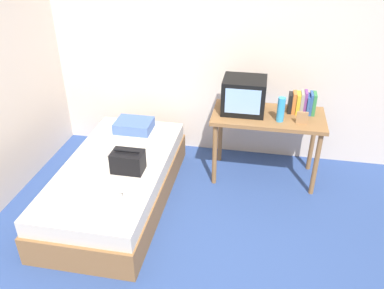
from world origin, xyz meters
TOP-DOWN VIEW (x-y plane):
  - ground_plane at (0.00, 0.00)m, footprint 8.00×8.00m
  - wall_back at (0.00, 2.00)m, footprint 5.20×0.10m
  - bed at (-0.86, 0.73)m, footprint 1.00×2.00m
  - desk at (0.59, 1.46)m, footprint 1.16×0.60m
  - tv at (0.32, 1.49)m, footprint 0.44×0.39m
  - water_bottle at (0.70, 1.33)m, footprint 0.08×0.08m
  - book_row at (0.92, 1.57)m, footprint 0.27×0.17m
  - picture_frame at (0.91, 1.31)m, footprint 0.11×0.02m
  - pillow at (-0.89, 1.44)m, footprint 0.41×0.32m
  - handbag at (-0.69, 0.64)m, footprint 0.30×0.20m
  - magazine at (-0.99, 0.37)m, footprint 0.21×0.29m
  - remote_dark at (-0.63, 0.18)m, footprint 0.04×0.16m
  - remote_silver at (-1.00, 0.82)m, footprint 0.04×0.14m
  - folded_towel at (-0.72, 0.07)m, footprint 0.28×0.22m

SIDE VIEW (x-z plane):
  - ground_plane at x=0.00m, z-range 0.00..0.00m
  - bed at x=-0.86m, z-range 0.00..0.44m
  - magazine at x=-0.99m, z-range 0.44..0.45m
  - remote_dark at x=-0.63m, z-range 0.44..0.47m
  - remote_silver at x=-1.00m, z-range 0.44..0.47m
  - folded_towel at x=-0.72m, z-range 0.44..0.52m
  - pillow at x=-0.89m, z-range 0.44..0.56m
  - handbag at x=-0.69m, z-range 0.43..0.66m
  - desk at x=0.59m, z-range 0.28..1.05m
  - picture_frame at x=0.91m, z-range 0.76..0.89m
  - book_row at x=0.92m, z-range 0.75..0.99m
  - water_bottle at x=0.70m, z-range 0.76..1.02m
  - tv at x=0.32m, z-range 0.76..1.12m
  - wall_back at x=0.00m, z-range 0.00..2.60m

